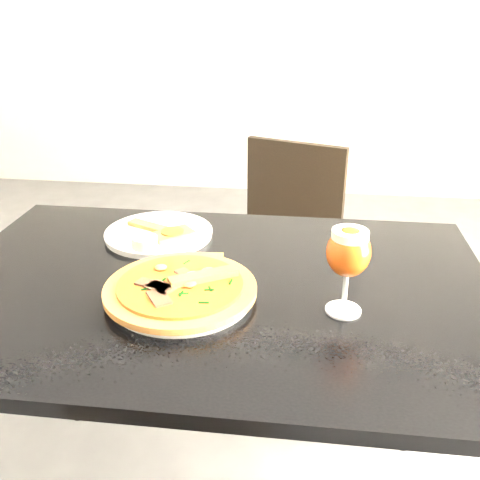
# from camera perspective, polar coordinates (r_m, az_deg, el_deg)

# --- Properties ---
(dining_table) EXTENTS (1.20, 0.81, 0.75)m
(dining_table) POSITION_cam_1_polar(r_m,az_deg,el_deg) (1.21, -2.79, -8.28)
(dining_table) COLOR black
(dining_table) RESTS_ON ground
(chair_far) EXTENTS (0.49, 0.49, 0.84)m
(chair_far) POSITION_cam_1_polar(r_m,az_deg,el_deg) (1.95, 4.41, -1.23)
(chair_far) COLOR black
(chair_far) RESTS_ON ground
(plate_main) EXTENTS (0.33, 0.33, 0.02)m
(plate_main) POSITION_cam_1_polar(r_m,az_deg,el_deg) (1.11, -6.22, -5.82)
(plate_main) COLOR white
(plate_main) RESTS_ON dining_table
(pizza) EXTENTS (0.31, 0.31, 0.03)m
(pizza) POSITION_cam_1_polar(r_m,az_deg,el_deg) (1.10, -6.32, -5.00)
(pizza) COLOR #9E5E26
(pizza) RESTS_ON plate_main
(plate_second) EXTENTS (0.35, 0.35, 0.01)m
(plate_second) POSITION_cam_1_polar(r_m,az_deg,el_deg) (1.39, -8.64, 0.70)
(plate_second) COLOR white
(plate_second) RESTS_ON dining_table
(crust_scraps) EXTENTS (0.19, 0.14, 0.01)m
(crust_scraps) POSITION_cam_1_polar(r_m,az_deg,el_deg) (1.37, -8.03, 0.94)
(crust_scraps) COLOR #9E5E26
(crust_scraps) RESTS_ON plate_second
(loose_crust) EXTENTS (0.10, 0.03, 0.01)m
(loose_crust) POSITION_cam_1_polar(r_m,az_deg,el_deg) (1.27, -4.05, -1.69)
(loose_crust) COLOR #9E5E26
(loose_crust) RESTS_ON dining_table
(sauce_cup) EXTENTS (0.06, 0.06, 0.04)m
(sauce_cup) POSITION_cam_1_polar(r_m,az_deg,el_deg) (1.30, -10.09, -0.43)
(sauce_cup) COLOR beige
(sauce_cup) RESTS_ON dining_table
(beer_glass) EXTENTS (0.08, 0.08, 0.18)m
(beer_glass) POSITION_cam_1_polar(r_m,az_deg,el_deg) (1.02, 11.50, -1.35)
(beer_glass) COLOR silver
(beer_glass) RESTS_ON dining_table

